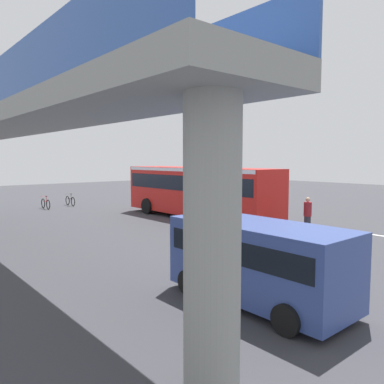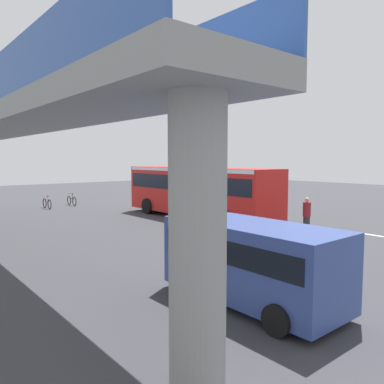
{
  "view_description": "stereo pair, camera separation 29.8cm",
  "coord_description": "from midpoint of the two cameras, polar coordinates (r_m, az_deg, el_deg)",
  "views": [
    {
      "loc": [
        -16.59,
        15.62,
        3.65
      ],
      "look_at": [
        1.46,
        0.24,
        1.6
      ],
      "focal_mm": 35.5,
      "sensor_mm": 36.0,
      "label": 1
    },
    {
      "loc": [
        -16.78,
        15.39,
        3.65
      ],
      "look_at": [
        1.46,
        0.24,
        1.6
      ],
      "focal_mm": 35.5,
      "sensor_mm": 36.0,
      "label": 2
    }
  ],
  "objects": [
    {
      "name": "ground",
      "position": [
        23.07,
        2.46,
        -4.17
      ],
      "size": [
        80.0,
        80.0,
        0.0
      ],
      "primitive_type": "plane",
      "color": "#38383D"
    },
    {
      "name": "city_bus",
      "position": [
        23.31,
        0.49,
        0.59
      ],
      "size": [
        11.54,
        2.85,
        3.15
      ],
      "color": "red",
      "rests_on": "ground"
    },
    {
      "name": "parked_van",
      "position": [
        9.86,
        9.03,
        -9.63
      ],
      "size": [
        4.8,
        2.17,
        2.05
      ],
      "color": "#33478C",
      "rests_on": "ground"
    },
    {
      "name": "bicycle_black",
      "position": [
        31.5,
        -18.08,
        -1.27
      ],
      "size": [
        1.77,
        0.44,
        0.96
      ],
      "color": "black",
      "rests_on": "ground"
    },
    {
      "name": "bicycle_red",
      "position": [
        30.11,
        -21.4,
        -1.65
      ],
      "size": [
        1.77,
        0.44,
        0.96
      ],
      "color": "black",
      "rests_on": "ground"
    },
    {
      "name": "pedestrian",
      "position": [
        19.55,
        16.55,
        -3.4
      ],
      "size": [
        0.38,
        0.38,
        1.79
      ],
      "color": "#2D2D38",
      "rests_on": "ground"
    },
    {
      "name": "traffic_sign",
      "position": [
        25.34,
        5.63,
        0.94
      ],
      "size": [
        0.08,
        0.6,
        2.8
      ],
      "color": "slate",
      "rests_on": "ground"
    },
    {
      "name": "lane_dash_leftmost",
      "position": [
        20.65,
        24.0,
        -5.67
      ],
      "size": [
        2.0,
        0.2,
        0.01
      ],
      "primitive_type": "cube",
      "color": "silver",
      "rests_on": "ground"
    },
    {
      "name": "lane_dash_left",
      "position": [
        22.62,
        14.81,
        -4.5
      ],
      "size": [
        2.0,
        0.2,
        0.01
      ],
      "primitive_type": "cube",
      "color": "silver",
      "rests_on": "ground"
    },
    {
      "name": "lane_dash_centre",
      "position": [
        25.08,
        7.27,
        -3.46
      ],
      "size": [
        2.0,
        0.2,
        0.01
      ],
      "primitive_type": "cube",
      "color": "silver",
      "rests_on": "ground"
    },
    {
      "name": "lane_dash_right",
      "position": [
        27.91,
        1.19,
        -2.57
      ],
      "size": [
        2.0,
        0.2,
        0.01
      ],
      "primitive_type": "cube",
      "color": "silver",
      "rests_on": "ground"
    },
    {
      "name": "lane_dash_rightmost",
      "position": [
        30.99,
        -3.73,
        -1.83
      ],
      "size": [
        2.0,
        0.2,
        0.01
      ],
      "primitive_type": "cube",
      "color": "silver",
      "rests_on": "ground"
    }
  ]
}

